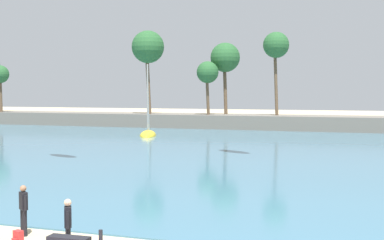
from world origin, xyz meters
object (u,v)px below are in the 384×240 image
at_px(person_at_waterline, 24,209).
at_px(backpack_near_kite, 18,238).
at_px(person_rigging_by_gear, 68,226).
at_px(sailboat_near_shore, 148,129).

relative_size(person_at_waterline, backpack_near_kite, 3.78).
height_order(person_at_waterline, backpack_near_kite, person_at_waterline).
height_order(person_rigging_by_gear, sailboat_near_shore, sailboat_near_shore).
bearing_deg(backpack_near_kite, sailboat_near_shore, 107.98).
xyz_separation_m(person_at_waterline, backpack_near_kite, (0.48, -0.94, -0.69)).
bearing_deg(sailboat_near_shore, backpack_near_kite, -72.02).
height_order(person_rigging_by_gear, backpack_near_kite, person_rigging_by_gear).
bearing_deg(sailboat_near_shore, person_rigging_by_gear, -69.46).
bearing_deg(backpack_near_kite, person_rigging_by_gear, -13.76).
relative_size(person_rigging_by_gear, sailboat_near_shore, 0.20).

